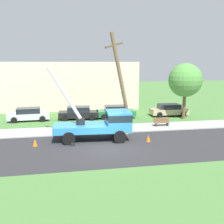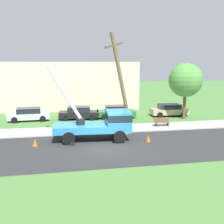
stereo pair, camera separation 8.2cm
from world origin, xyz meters
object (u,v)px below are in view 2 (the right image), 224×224
(parked_sedan_black, at_px, (79,113))
(utility_truck, at_px, (102,123))
(parked_sedan_silver, at_px, (29,114))
(roadside_tree_near, at_px, (186,80))
(traffic_cone_curbside, at_px, (127,131))
(parked_sedan_green, at_px, (116,112))
(parked_sedan_tan, at_px, (169,110))
(leaning_utility_pole, at_px, (122,83))
(traffic_cone_behind, at_px, (35,142))
(traffic_cone_ahead, at_px, (148,138))
(park_bench, at_px, (162,122))

(parked_sedan_black, bearing_deg, utility_truck, -80.55)
(parked_sedan_silver, relative_size, roadside_tree_near, 0.72)
(traffic_cone_curbside, height_order, parked_sedan_green, parked_sedan_green)
(roadside_tree_near, bearing_deg, parked_sedan_tan, 115.21)
(parked_sedan_green, distance_m, parked_sedan_tan, 6.52)
(parked_sedan_black, bearing_deg, traffic_cone_curbside, -62.65)
(parked_sedan_green, height_order, roadside_tree_near, roadside_tree_near)
(roadside_tree_near, bearing_deg, utility_truck, -147.66)
(utility_truck, bearing_deg, leaning_utility_pole, 37.97)
(parked_sedan_green, bearing_deg, leaning_utility_pole, -97.48)
(traffic_cone_curbside, bearing_deg, traffic_cone_behind, -164.50)
(traffic_cone_behind, xyz_separation_m, parked_sedan_green, (8.15, 9.36, 0.43))
(traffic_cone_ahead, xyz_separation_m, park_bench, (2.90, 4.61, 0.18))
(leaning_utility_pole, distance_m, roadside_tree_near, 9.77)
(traffic_cone_ahead, relative_size, parked_sedan_tan, 0.13)
(traffic_cone_ahead, bearing_deg, parked_sedan_green, 93.94)
(parked_sedan_tan, relative_size, roadside_tree_near, 0.71)
(parked_sedan_silver, relative_size, parked_sedan_tan, 1.01)
(traffic_cone_ahead, relative_size, park_bench, 0.35)
(parked_sedan_green, relative_size, roadside_tree_near, 0.72)
(traffic_cone_curbside, height_order, parked_sedan_black, parked_sedan_black)
(utility_truck, xyz_separation_m, park_bench, (6.40, 3.27, -0.95))
(traffic_cone_behind, xyz_separation_m, parked_sedan_silver, (-1.53, 9.55, 0.43))
(parked_sedan_black, xyz_separation_m, parked_sedan_green, (4.25, -0.07, 0.00))
(utility_truck, xyz_separation_m, traffic_cone_curbside, (2.35, 1.24, -1.13))
(traffic_cone_curbside, bearing_deg, utility_truck, -152.14)
(utility_truck, height_order, roadside_tree_near, roadside_tree_near)
(leaning_utility_pole, height_order, traffic_cone_behind, leaning_utility_pole)
(roadside_tree_near, bearing_deg, traffic_cone_curbside, -146.40)
(traffic_cone_curbside, height_order, roadside_tree_near, roadside_tree_near)
(parked_sedan_silver, height_order, parked_sedan_tan, same)
(park_bench, relative_size, roadside_tree_near, 0.26)
(traffic_cone_behind, bearing_deg, parked_sedan_black, 67.52)
(utility_truck, bearing_deg, traffic_cone_behind, -170.56)
(traffic_cone_behind, xyz_separation_m, parked_sedan_tan, (14.67, 9.39, 0.43))
(traffic_cone_curbside, bearing_deg, leaning_utility_pole, 150.72)
(parked_sedan_green, relative_size, park_bench, 2.81)
(traffic_cone_ahead, bearing_deg, parked_sedan_tan, 59.33)
(traffic_cone_ahead, bearing_deg, utility_truck, 159.01)
(leaning_utility_pole, relative_size, traffic_cone_behind, 15.70)
(utility_truck, distance_m, traffic_cone_behind, 5.51)
(traffic_cone_curbside, distance_m, parked_sedan_black, 8.23)
(traffic_cone_curbside, distance_m, parked_sedan_silver, 11.83)
(parked_sedan_silver, height_order, parked_sedan_green, same)
(utility_truck, height_order, parked_sedan_silver, utility_truck)
(leaning_utility_pole, distance_m, parked_sedan_black, 8.68)
(leaning_utility_pole, xyz_separation_m, traffic_cone_curbside, (0.44, -0.25, -4.23))
(traffic_cone_behind, distance_m, traffic_cone_curbside, 7.97)
(parked_sedan_green, distance_m, roadside_tree_near, 8.53)
(traffic_cone_curbside, bearing_deg, parked_sedan_green, 86.24)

